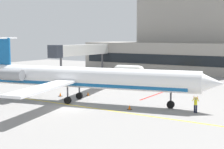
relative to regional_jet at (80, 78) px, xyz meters
name	(u,v)px	position (x,y,z in m)	size (l,w,h in m)	color
ground	(69,108)	(1.15, -3.56, -3.20)	(120.00, 120.00, 0.11)	gray
terminal_building	(204,42)	(2.40, 44.71, 3.79)	(61.18, 15.54, 19.42)	gray
jet_bridge_west	(80,50)	(-20.07, 25.85, 2.08)	(2.40, 19.71, 6.61)	silver
regional_jet	(80,78)	(0.00, 0.00, 0.00)	(33.95, 25.51, 8.24)	white
pushback_tractor	(140,76)	(-2.90, 22.22, -2.20)	(4.06, 3.03, 2.07)	#E5B20C
fuel_tank	(129,70)	(-7.30, 25.73, -1.75)	(6.44, 2.91, 2.49)	white
marshaller	(196,104)	(14.43, 1.97, -2.19)	(0.83, 0.34, 1.89)	#191E33
safety_cone_alpha	(88,94)	(-1.79, 4.12, -2.90)	(0.47, 0.47, 0.55)	orange
safety_cone_bravo	(60,95)	(-4.81, 1.66, -2.90)	(0.47, 0.47, 0.55)	orange
safety_cone_charlie	(130,107)	(7.54, -0.52, -2.90)	(0.47, 0.47, 0.55)	orange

